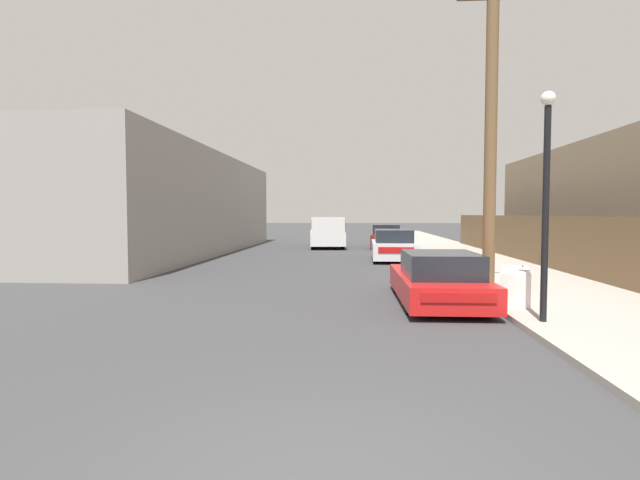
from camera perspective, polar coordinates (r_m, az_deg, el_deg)
name	(u,v)px	position (r m, az deg, el deg)	size (l,w,h in m)	color
sidewalk_curb	(451,251)	(27.65, 14.71, -1.28)	(4.20, 63.00, 0.12)	#9E998E
discarded_fridge	(515,285)	(11.95, 21.38, -4.84)	(1.02, 1.67, 0.77)	white
parked_sports_car_red	(438,280)	(11.91, 13.35, -4.46)	(1.89, 4.59, 1.21)	red
car_parked_mid	(393,246)	(22.41, 8.37, -0.69)	(1.92, 4.16, 1.39)	silver
car_parked_far	(386,237)	(30.93, 7.51, 0.37)	(2.02, 4.75, 1.43)	#5B1E19
pickup_truck	(327,233)	(30.42, 0.82, 0.85)	(2.51, 5.79, 1.87)	silver
utility_pole	(491,125)	(13.80, 18.95, 12.34)	(1.80, 0.31, 8.26)	brown
street_lamp	(546,187)	(9.89, 24.43, 5.51)	(0.26, 0.26, 4.15)	black
wooden_fence	(548,242)	(20.06, 24.62, -0.18)	(0.08, 30.29, 1.88)	brown
building_left_block	(162,204)	(27.65, -17.62, 3.90)	(7.00, 22.87, 5.15)	gray
building_right_house	(627,204)	(26.07, 31.67, 3.54)	(6.00, 16.08, 5.05)	gray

